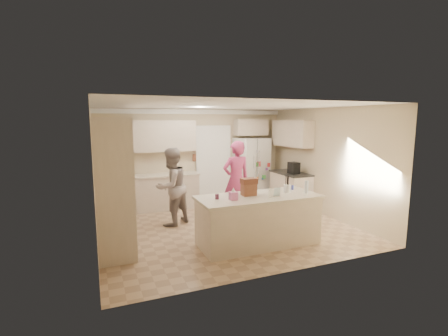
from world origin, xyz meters
name	(u,v)px	position (x,y,z in m)	size (l,w,h in m)	color
floor	(226,228)	(0.00, 0.00, -0.01)	(5.20, 4.60, 0.02)	tan
ceiling	(226,105)	(0.00, 0.00, 2.61)	(5.20, 4.60, 0.02)	white
wall_back	(194,157)	(0.00, 2.31, 1.30)	(5.20, 0.02, 2.60)	beige
wall_front	(286,190)	(0.00, -2.31, 1.30)	(5.20, 0.02, 2.60)	beige
wall_left	(93,176)	(-2.61, 0.00, 1.30)	(0.02, 4.60, 2.60)	beige
wall_right	(326,162)	(2.61, 0.00, 1.30)	(0.02, 4.60, 2.60)	beige
crown_back	(194,112)	(0.00, 2.26, 2.53)	(5.20, 0.08, 0.12)	white
pantry_bank	(111,180)	(-2.30, 0.20, 1.18)	(0.60, 2.60, 2.35)	beige
back_base_cab	(155,193)	(-1.15, 2.00, 0.44)	(2.20, 0.60, 0.88)	beige
back_countertop	(155,175)	(-1.15, 1.99, 0.90)	(2.24, 0.63, 0.04)	beige
back_upper_cab	(153,136)	(-1.15, 2.12, 1.90)	(2.20, 0.35, 0.80)	beige
doorway_opening	(213,165)	(0.55, 2.28, 1.05)	(0.90, 0.06, 2.10)	black
doorway_casing	(214,165)	(0.55, 2.24, 1.05)	(1.02, 0.03, 2.22)	white
wall_frame_upper	(195,148)	(0.02, 2.27, 1.55)	(0.15, 0.02, 0.20)	brown
wall_frame_lower	(195,158)	(0.02, 2.27, 1.28)	(0.15, 0.02, 0.20)	brown
refrigerator	(251,169)	(1.65, 2.07, 0.90)	(0.90, 0.70, 1.80)	white
fridge_seam	(257,171)	(1.65, 1.72, 0.90)	(0.01, 0.02, 1.78)	gray
fridge_dispenser	(250,162)	(1.43, 1.71, 1.15)	(0.22, 0.03, 0.35)	black
fridge_handle_l	(256,166)	(1.60, 1.70, 1.05)	(0.02, 0.02, 0.85)	silver
fridge_handle_r	(259,165)	(1.70, 1.70, 1.05)	(0.02, 0.02, 0.85)	silver
over_fridge_cab	(251,127)	(1.65, 2.12, 2.10)	(0.95, 0.35, 0.45)	beige
right_base_cab	(290,190)	(2.30, 1.00, 0.44)	(0.60, 1.20, 0.88)	beige
right_countertop	(291,173)	(2.29, 1.00, 0.90)	(0.63, 1.24, 0.04)	#2D2B28
right_upper_cab	(292,133)	(2.43, 1.20, 1.95)	(0.35, 1.50, 0.70)	beige
coffee_maker	(294,168)	(2.25, 0.80, 1.07)	(0.22, 0.28, 0.30)	black
island_base	(258,221)	(0.20, -1.10, 0.44)	(2.20, 0.90, 0.88)	beige
island_top	(258,197)	(0.20, -1.10, 0.90)	(2.28, 0.96, 0.05)	beige
utensil_crock	(287,189)	(0.85, -1.05, 1.00)	(0.13, 0.13, 0.15)	white
tissue_box	(233,196)	(-0.35, -1.20, 1.00)	(0.13, 0.13, 0.14)	pink
tissue_plume	(233,190)	(-0.35, -1.20, 1.10)	(0.08, 0.08, 0.08)	white
dollhouse_body	(249,190)	(0.05, -1.00, 1.04)	(0.26, 0.18, 0.22)	brown
dollhouse_roof	(249,181)	(0.05, -1.00, 1.20)	(0.28, 0.20, 0.10)	#592D1E
jam_jar	(217,197)	(-0.60, -1.05, 0.97)	(0.07, 0.07, 0.09)	#59263F
greeting_card_a	(271,193)	(0.35, -1.30, 1.01)	(0.12, 0.01, 0.16)	white
greeting_card_b	(277,192)	(0.50, -1.25, 1.01)	(0.12, 0.01, 0.16)	silver
water_bottle	(306,187)	(1.15, -1.25, 1.04)	(0.07, 0.07, 0.24)	silver
shaker_salt	(290,188)	(1.02, -0.88, 0.97)	(0.05, 0.05, 0.09)	#3D48B3
shaker_pepper	(293,187)	(1.09, -0.88, 0.97)	(0.05, 0.05, 0.09)	#3D48B3
teen_boy	(171,187)	(-1.03, 0.64, 0.86)	(0.84, 0.65, 1.72)	gray
teen_girl	(236,180)	(0.49, 0.55, 0.92)	(0.67, 0.44, 1.84)	#C13F74
fridge_magnets	(257,171)	(1.65, 1.71, 0.90)	(0.76, 0.02, 1.44)	tan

